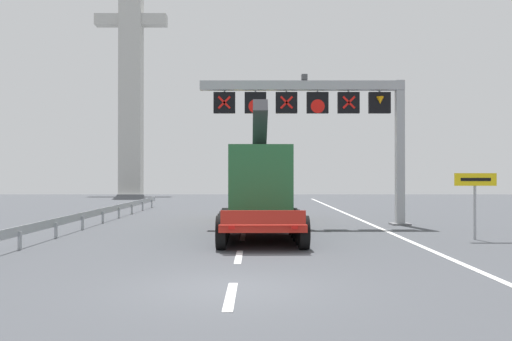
% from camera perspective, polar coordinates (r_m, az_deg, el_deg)
% --- Properties ---
extents(ground, '(112.00, 112.00, 0.00)m').
position_cam_1_polar(ground, '(12.05, -3.08, -12.10)').
color(ground, '#424449').
extents(lane_markings, '(0.20, 44.59, 0.01)m').
position_cam_1_polar(lane_markings, '(26.90, -1.31, -5.61)').
color(lane_markings, silver).
rests_on(lane_markings, ground).
extents(edge_line_right, '(0.20, 63.00, 0.01)m').
position_cam_1_polar(edge_line_right, '(24.56, 13.07, -6.10)').
color(edge_line_right, silver).
rests_on(edge_line_right, ground).
extents(overhead_lane_gantry, '(10.16, 0.90, 7.30)m').
position_cam_1_polar(overhead_lane_gantry, '(27.13, 7.14, 6.32)').
color(overhead_lane_gantry, '#9EA0A5').
rests_on(overhead_lane_gantry, ground).
extents(heavy_haul_truck_red, '(3.18, 14.10, 5.30)m').
position_cam_1_polar(heavy_haul_truck_red, '(25.33, -0.01, -1.44)').
color(heavy_haul_truck_red, red).
rests_on(heavy_haul_truck_red, ground).
extents(exit_sign_yellow, '(1.57, 0.15, 2.49)m').
position_cam_1_polar(exit_sign_yellow, '(22.18, 21.51, -1.78)').
color(exit_sign_yellow, '#9EA0A5').
rests_on(exit_sign_yellow, ground).
extents(guardrail_left, '(0.13, 32.20, 0.76)m').
position_cam_1_polar(guardrail_left, '(27.08, -16.81, -4.38)').
color(guardrail_left, '#999EA3').
rests_on(guardrail_left, ground).
extents(bridge_pylon_distant, '(9.00, 2.00, 35.42)m').
position_cam_1_polar(bridge_pylon_distant, '(72.96, -13.02, 11.98)').
color(bridge_pylon_distant, '#B7B7B2').
rests_on(bridge_pylon_distant, ground).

